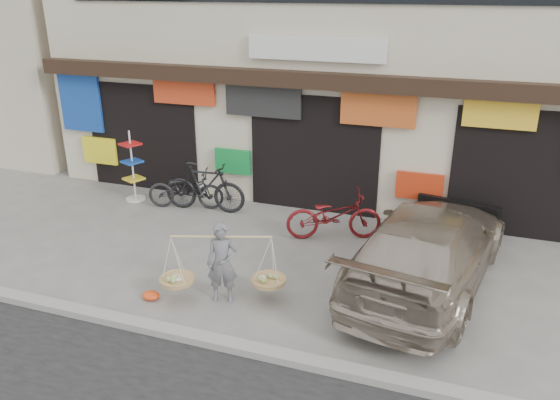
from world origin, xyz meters
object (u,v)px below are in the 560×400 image
(bike_2, at_px, (334,215))
(display_rack, at_px, (133,173))
(bike_1, at_px, (205,187))
(suv, at_px, (428,247))
(street_vendor, at_px, (222,267))
(bike_0, at_px, (186,189))

(bike_2, distance_m, display_rack, 5.18)
(bike_1, relative_size, suv, 0.37)
(street_vendor, height_order, display_rack, display_rack)
(bike_2, xyz_separation_m, display_rack, (-5.15, 0.53, 0.19))
(bike_1, height_order, suv, suv)
(display_rack, bearing_deg, bike_2, -5.88)
(street_vendor, xyz_separation_m, bike_0, (-2.54, 3.43, -0.16))
(bike_1, distance_m, bike_2, 3.23)
(street_vendor, bearing_deg, suv, 9.77)
(suv, bearing_deg, street_vendor, 38.30)
(bike_0, distance_m, bike_1, 0.52)
(street_vendor, xyz_separation_m, bike_2, (1.16, 2.96, -0.12))
(bike_0, height_order, bike_1, bike_1)
(bike_0, xyz_separation_m, display_rack, (-1.45, 0.06, 0.23))
(street_vendor, bearing_deg, bike_0, 108.22)
(suv, bearing_deg, bike_0, -6.84)
(bike_0, relative_size, bike_2, 0.91)
(bike_1, relative_size, bike_2, 0.99)
(street_vendor, height_order, suv, suv)
(bike_1, bearing_deg, suv, -113.51)
(suv, distance_m, display_rack, 7.37)
(street_vendor, distance_m, display_rack, 5.30)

